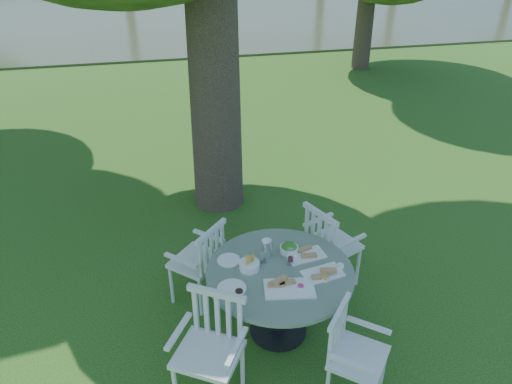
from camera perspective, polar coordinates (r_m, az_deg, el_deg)
ground at (r=6.00m, az=0.40°, el=-7.98°), size 140.00×140.00×0.00m
table at (r=4.76m, az=2.72°, el=-10.36°), size 1.37×1.37×0.77m
chair_ne at (r=5.38m, az=8.06°, el=-5.61°), size 0.63×0.65×0.99m
chair_nw at (r=5.17m, az=-6.03°, el=-7.54°), size 0.65×0.66×0.95m
chair_sw at (r=4.30m, az=-4.98°, el=-16.40°), size 0.68×0.67×1.01m
chair_se at (r=4.36m, az=10.56°, el=-17.14°), size 0.62×0.63×0.91m
tableware at (r=4.67m, az=2.27°, el=-8.30°), size 1.20×0.79×0.20m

